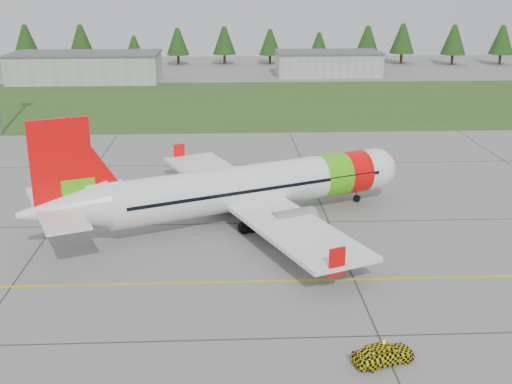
{
  "coord_description": "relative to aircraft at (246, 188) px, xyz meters",
  "views": [
    {
      "loc": [
        0.69,
        -34.71,
        20.92
      ],
      "look_at": [
        3.22,
        18.17,
        3.61
      ],
      "focal_mm": 45.0,
      "sensor_mm": 36.0,
      "label": 1
    }
  ],
  "objects": [
    {
      "name": "follow_me_car",
      "position": [
        7.15,
        -23.75,
        -1.32
      ],
      "size": [
        1.66,
        1.81,
        3.69
      ],
      "primitive_type": "imported",
      "rotation": [
        0.0,
        0.0,
        1.89
      ],
      "color": "yellow",
      "rests_on": "ground"
    },
    {
      "name": "aircraft",
      "position": [
        0.0,
        0.0,
        0.0
      ],
      "size": [
        34.47,
        32.73,
        10.97
      ],
      "rotation": [
        0.0,
        0.0,
        0.4
      ],
      "color": "white",
      "rests_on": "ground"
    },
    {
      "name": "ground",
      "position": [
        -2.41,
        -20.83,
        -3.17
      ],
      "size": [
        320.0,
        320.0,
        0.0
      ],
      "primitive_type": "plane",
      "color": "gray",
      "rests_on": "ground"
    },
    {
      "name": "treeline",
      "position": [
        -2.41,
        117.17,
        1.83
      ],
      "size": [
        160.0,
        8.0,
        10.0
      ],
      "primitive_type": null,
      "color": "#1C3F14",
      "rests_on": "ground"
    },
    {
      "name": "hangar_west",
      "position": [
        -32.41,
        89.17,
        -0.17
      ],
      "size": [
        32.0,
        14.0,
        6.0
      ],
      "primitive_type": "cube",
      "color": "#A8A8A3",
      "rests_on": "ground"
    },
    {
      "name": "grass_strip",
      "position": [
        -2.41,
        61.17,
        -3.15
      ],
      "size": [
        320.0,
        50.0,
        0.03
      ],
      "primitive_type": "cube",
      "color": "#30561E",
      "rests_on": "ground"
    },
    {
      "name": "taxi_guideline",
      "position": [
        -2.41,
        -12.83,
        -3.15
      ],
      "size": [
        120.0,
        0.25,
        0.02
      ],
      "primitive_type": "cube",
      "color": "gold",
      "rests_on": "ground"
    },
    {
      "name": "hangar_east",
      "position": [
        22.59,
        97.17,
        -0.57
      ],
      "size": [
        24.0,
        12.0,
        5.2
      ],
      "primitive_type": "cube",
      "color": "#A8A8A3",
      "rests_on": "ground"
    }
  ]
}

